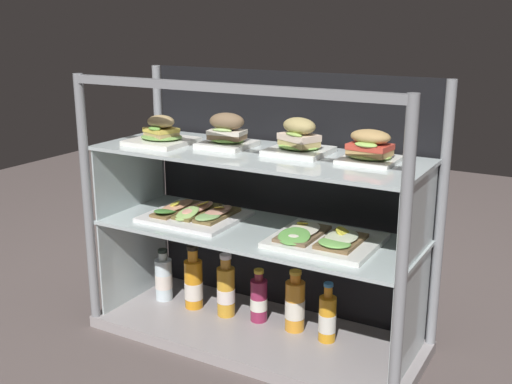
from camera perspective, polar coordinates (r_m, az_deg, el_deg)
name	(u,v)px	position (r m, az deg, el deg)	size (l,w,h in m)	color
ground_plane	(256,341)	(2.34, 0.00, -13.49)	(6.00, 6.00, 0.02)	#5E524F
case_base_deck	(256,333)	(2.32, 0.00, -12.81)	(1.19, 0.46, 0.04)	#A39C9D
case_frame	(273,195)	(2.24, 1.55, -0.27)	(1.19, 0.46, 0.95)	gray
riser_lower_tier	(256,282)	(2.23, 0.00, -8.22)	(1.12, 0.39, 0.36)	silver
shelf_lower_glass	(256,232)	(2.16, 0.00, -3.67)	(1.13, 0.41, 0.01)	silver
riser_upper_tier	(256,194)	(2.12, 0.00, -0.16)	(1.12, 0.39, 0.26)	silver
shelf_upper_glass	(256,154)	(2.09, 0.00, 3.47)	(1.13, 0.41, 0.01)	silver
plated_roll_sandwich_left_of_center	(161,134)	(2.26, -8.65, 5.26)	(0.21, 0.21, 0.10)	white
plated_roll_sandwich_near_left_corner	(227,133)	(2.17, -2.68, 5.36)	(0.17, 0.17, 0.12)	white
plated_roll_sandwich_center	(299,140)	(2.06, 3.95, 4.76)	(0.19, 0.19, 0.12)	white
plated_roll_sandwich_far_right	(370,149)	(1.97, 10.36, 3.93)	(0.17, 0.17, 0.10)	white
open_sandwich_tray_mid_left	(195,213)	(2.29, -5.61, -1.96)	(0.34, 0.29, 0.06)	white
open_sandwich_tray_far_left	(322,239)	(2.04, 6.10, -4.27)	(0.34, 0.29, 0.06)	white
juice_bottle_tucked_behind	(164,279)	(2.52, -8.43, -7.83)	(0.07, 0.07, 0.21)	white
juice_bottle_front_right_end	(194,283)	(2.44, -5.72, -8.31)	(0.07, 0.07, 0.25)	orange
juice_bottle_front_middle	(226,290)	(2.37, -2.76, -8.95)	(0.07, 0.07, 0.24)	gold
juice_bottle_back_center	(259,300)	(2.33, 0.26, -9.81)	(0.06, 0.06, 0.20)	#922449
juice_bottle_near_post	(295,305)	(2.27, 3.58, -10.28)	(0.07, 0.07, 0.23)	orange
juice_bottle_front_second	(327,318)	(2.21, 6.54, -11.39)	(0.06, 0.06, 0.22)	orange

